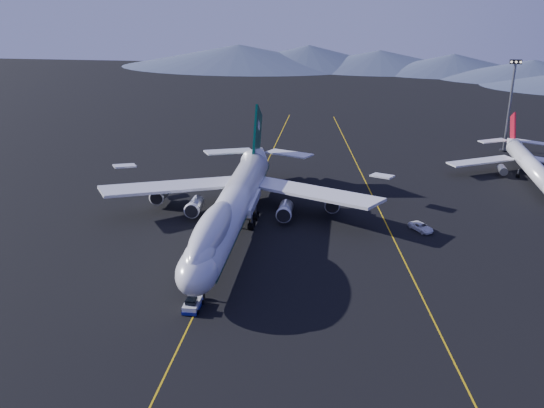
# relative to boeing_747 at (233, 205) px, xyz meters

# --- Properties ---
(ground) EXTENTS (500.00, 500.00, 0.00)m
(ground) POSITION_rel_boeing_747_xyz_m (-0.00, -0.03, -5.81)
(ground) COLOR black
(ground) RESTS_ON ground
(taxiway_line_main) EXTENTS (0.25, 220.00, 0.01)m
(taxiway_line_main) POSITION_rel_boeing_747_xyz_m (-0.00, -0.03, -5.80)
(taxiway_line_main) COLOR #C79D0B
(taxiway_line_main) RESTS_ON ground
(taxiway_line_side) EXTENTS (28.08, 198.09, 0.01)m
(taxiway_line_side) POSITION_rel_boeing_747_xyz_m (30.00, 9.97, -5.80)
(taxiway_line_side) COLOR #C79D0B
(taxiway_line_side) RESTS_ON ground
(boeing_747) EXTENTS (59.62, 72.43, 19.37)m
(boeing_747) POSITION_rel_boeing_747_xyz_m (0.00, 0.00, 0.00)
(boeing_747) COLOR silver
(boeing_747) RESTS_ON ground
(pushback_tug) EXTENTS (2.64, 4.57, 1.99)m
(pushback_tug) POSITION_rel_boeing_747_xyz_m (-0.64, -29.53, -5.19)
(pushback_tug) COLOR silver
(pushback_tug) RESTS_ON ground
(second_jet) EXTENTS (39.92, 45.10, 12.83)m
(second_jet) POSITION_rel_boeing_747_xyz_m (66.62, 43.28, -1.93)
(second_jet) COLOR silver
(second_jet) RESTS_ON ground
(service_van) EXTENTS (5.29, 5.96, 1.53)m
(service_van) POSITION_rel_boeing_747_xyz_m (36.90, 5.90, -5.05)
(service_van) COLOR white
(service_van) RESTS_ON ground
(floodlight_mast) EXTENTS (3.22, 2.41, 26.02)m
(floodlight_mast) POSITION_rel_boeing_747_xyz_m (66.66, 69.37, 7.37)
(floodlight_mast) COLOR black
(floodlight_mast) RESTS_ON ground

